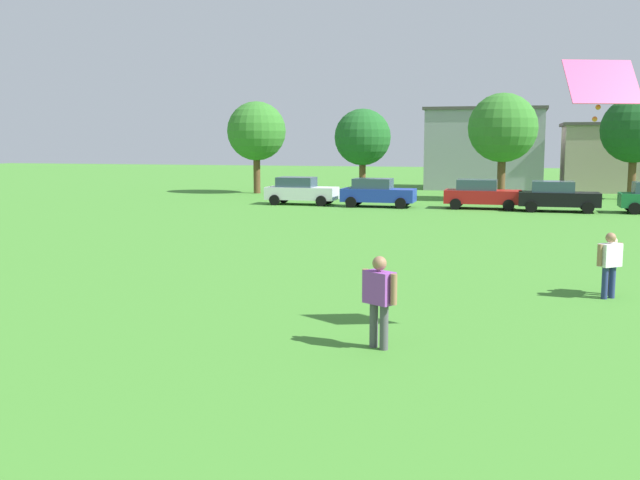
{
  "coord_description": "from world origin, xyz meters",
  "views": [
    {
      "loc": [
        5.0,
        -0.1,
        3.92
      ],
      "look_at": [
        2.24,
        10.1,
        2.49
      ],
      "focal_mm": 41.68,
      "sensor_mm": 36.0,
      "label": 1
    }
  ],
  "objects_px": {
    "parked_car_white_0": "(301,191)",
    "parked_car_blue_1": "(377,192)",
    "tree_right": "(634,130)",
    "kite": "(602,84)",
    "tree_center": "(503,128)",
    "parked_car_black_3": "(557,196)",
    "tree_far_left": "(256,131)",
    "tree_left": "(363,137)",
    "bystander_midfield": "(612,261)",
    "parked_car_red_2": "(481,194)",
    "bystander_near_trees": "(610,260)",
    "adult_bystander": "(379,294)"
  },
  "relations": [
    {
      "from": "bystander_midfield",
      "to": "tree_right",
      "type": "relative_size",
      "value": 0.22
    },
    {
      "from": "adult_bystander",
      "to": "parked_car_blue_1",
      "type": "distance_m",
      "value": 30.21
    },
    {
      "from": "bystander_near_trees",
      "to": "parked_car_red_2",
      "type": "bearing_deg",
      "value": -118.45
    },
    {
      "from": "parked_car_white_0",
      "to": "parked_car_blue_1",
      "type": "height_order",
      "value": "same"
    },
    {
      "from": "kite",
      "to": "tree_right",
      "type": "bearing_deg",
      "value": 81.44
    },
    {
      "from": "parked_car_black_3",
      "to": "tree_center",
      "type": "distance_m",
      "value": 8.55
    },
    {
      "from": "bystander_near_trees",
      "to": "tree_right",
      "type": "bearing_deg",
      "value": -137.01
    },
    {
      "from": "parked_car_white_0",
      "to": "parked_car_blue_1",
      "type": "bearing_deg",
      "value": -4.28
    },
    {
      "from": "bystander_near_trees",
      "to": "parked_car_red_2",
      "type": "relative_size",
      "value": 0.39
    },
    {
      "from": "parked_car_white_0",
      "to": "kite",
      "type": "bearing_deg",
      "value": -63.25
    },
    {
      "from": "bystander_near_trees",
      "to": "tree_left",
      "type": "xyz_separation_m",
      "value": [
        -12.86,
        31.37,
        3.12
      ]
    },
    {
      "from": "tree_far_left",
      "to": "tree_left",
      "type": "xyz_separation_m",
      "value": [
        8.28,
        -1.33,
        -0.45
      ]
    },
    {
      "from": "parked_car_red_2",
      "to": "tree_center",
      "type": "distance_m",
      "value": 7.43
    },
    {
      "from": "kite",
      "to": "tree_left",
      "type": "height_order",
      "value": "tree_left"
    },
    {
      "from": "parked_car_blue_1",
      "to": "tree_far_left",
      "type": "distance_m",
      "value": 14.46
    },
    {
      "from": "bystander_near_trees",
      "to": "kite",
      "type": "height_order",
      "value": "kite"
    },
    {
      "from": "bystander_midfield",
      "to": "tree_far_left",
      "type": "distance_m",
      "value": 38.78
    },
    {
      "from": "parked_car_black_3",
      "to": "parked_car_white_0",
      "type": "bearing_deg",
      "value": 177.45
    },
    {
      "from": "bystander_near_trees",
      "to": "kite",
      "type": "relative_size",
      "value": 1.12
    },
    {
      "from": "kite",
      "to": "parked_car_black_3",
      "type": "xyz_separation_m",
      "value": [
        0.59,
        27.89,
        -4.1
      ]
    },
    {
      "from": "parked_car_blue_1",
      "to": "parked_car_red_2",
      "type": "xyz_separation_m",
      "value": [
        6.02,
        0.33,
        0.0
      ]
    },
    {
      "from": "parked_car_red_2",
      "to": "tree_left",
      "type": "relative_size",
      "value": 0.71
    },
    {
      "from": "kite",
      "to": "tree_center",
      "type": "xyz_separation_m",
      "value": [
        -2.62,
        34.82,
        -0.26
      ]
    },
    {
      "from": "kite",
      "to": "parked_car_black_3",
      "type": "relative_size",
      "value": 0.34
    },
    {
      "from": "adult_bystander",
      "to": "tree_right",
      "type": "distance_m",
      "value": 40.72
    },
    {
      "from": "bystander_midfield",
      "to": "tree_right",
      "type": "height_order",
      "value": "tree_right"
    },
    {
      "from": "tree_right",
      "to": "tree_far_left",
      "type": "bearing_deg",
      "value": -178.19
    },
    {
      "from": "parked_car_blue_1",
      "to": "tree_right",
      "type": "bearing_deg",
      "value": 32.53
    },
    {
      "from": "kite",
      "to": "tree_left",
      "type": "distance_m",
      "value": 37.78
    },
    {
      "from": "parked_car_blue_1",
      "to": "parked_car_black_3",
      "type": "distance_m",
      "value": 10.16
    },
    {
      "from": "adult_bystander",
      "to": "tree_center",
      "type": "height_order",
      "value": "tree_center"
    },
    {
      "from": "kite",
      "to": "tree_right",
      "type": "height_order",
      "value": "tree_right"
    },
    {
      "from": "kite",
      "to": "tree_center",
      "type": "bearing_deg",
      "value": 94.31
    },
    {
      "from": "adult_bystander",
      "to": "parked_car_blue_1",
      "type": "xyz_separation_m",
      "value": [
        -5.67,
        29.67,
        -0.19
      ]
    },
    {
      "from": "tree_far_left",
      "to": "adult_bystander",
      "type": "bearing_deg",
      "value": -66.93
    },
    {
      "from": "adult_bystander",
      "to": "tree_left",
      "type": "distance_m",
      "value": 38.27
    },
    {
      "from": "adult_bystander",
      "to": "bystander_near_trees",
      "type": "bearing_deg",
      "value": -97.07
    },
    {
      "from": "parked_car_white_0",
      "to": "parked_car_red_2",
      "type": "height_order",
      "value": "same"
    },
    {
      "from": "tree_center",
      "to": "parked_car_black_3",
      "type": "bearing_deg",
      "value": -65.08
    },
    {
      "from": "parked_car_white_0",
      "to": "bystander_midfield",
      "type": "bearing_deg",
      "value": -57.12
    },
    {
      "from": "bystander_midfield",
      "to": "tree_far_left",
      "type": "bearing_deg",
      "value": -134.01
    },
    {
      "from": "parked_car_white_0",
      "to": "parked_car_red_2",
      "type": "relative_size",
      "value": 1.0
    },
    {
      "from": "tree_left",
      "to": "tree_right",
      "type": "relative_size",
      "value": 0.9
    },
    {
      "from": "bystander_midfield",
      "to": "parked_car_red_2",
      "type": "relative_size",
      "value": 0.35
    },
    {
      "from": "bystander_midfield",
      "to": "tree_left",
      "type": "relative_size",
      "value": 0.25
    },
    {
      "from": "bystander_near_trees",
      "to": "parked_car_white_0",
      "type": "distance_m",
      "value": 28.52
    },
    {
      "from": "tree_center",
      "to": "kite",
      "type": "bearing_deg",
      "value": -85.69
    },
    {
      "from": "tree_left",
      "to": "kite",
      "type": "bearing_deg",
      "value": -71.39
    },
    {
      "from": "parked_car_white_0",
      "to": "tree_far_left",
      "type": "relative_size",
      "value": 0.64
    },
    {
      "from": "parked_car_white_0",
      "to": "bystander_near_trees",
      "type": "bearing_deg",
      "value": -57.8
    }
  ]
}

